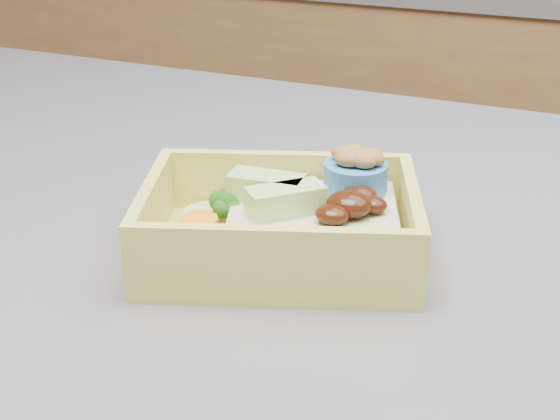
% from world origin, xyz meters
% --- Properties ---
extents(bento_box, '(0.20, 0.17, 0.06)m').
position_xyz_m(bento_box, '(-0.05, -0.04, 0.94)').
color(bento_box, '#D9D259').
rests_on(bento_box, island).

